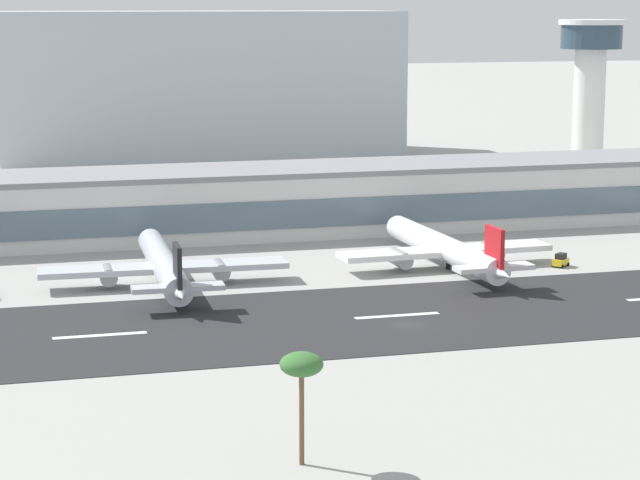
# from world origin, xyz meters

# --- Properties ---
(ground_plane) EXTENTS (1400.00, 1400.00, 0.00)m
(ground_plane) POSITION_xyz_m (0.00, 0.00, 0.00)
(ground_plane) COLOR #9E9E99
(runway_strip) EXTENTS (800.00, 37.15, 0.08)m
(runway_strip) POSITION_xyz_m (0.00, 5.07, 0.04)
(runway_strip) COLOR #262628
(runway_strip) RESTS_ON ground_plane
(runway_centreline_dash_3) EXTENTS (12.00, 1.20, 0.01)m
(runway_centreline_dash_3) POSITION_xyz_m (-39.98, 5.07, 0.09)
(runway_centreline_dash_3) COLOR white
(runway_centreline_dash_3) RESTS_ON runway_strip
(runway_centreline_dash_4) EXTENTS (12.00, 1.20, 0.01)m
(runway_centreline_dash_4) POSITION_xyz_m (0.23, 5.07, 0.09)
(runway_centreline_dash_4) COLOR white
(runway_centreline_dash_4) RESTS_ON runway_strip
(terminal_building) EXTENTS (204.80, 21.10, 12.28)m
(terminal_building) POSITION_xyz_m (-3.25, 72.01, 6.14)
(terminal_building) COLOR silver
(terminal_building) RESTS_ON ground_plane
(control_tower) EXTENTS (15.60, 15.60, 38.20)m
(control_tower) POSITION_xyz_m (87.07, 121.12, 24.46)
(control_tower) COLOR silver
(control_tower) RESTS_ON ground_plane
(distant_hotel_block) EXTENTS (108.23, 38.50, 39.88)m
(distant_hotel_block) POSITION_xyz_m (5.37, 192.74, 19.94)
(distant_hotel_block) COLOR #A8B2BC
(distant_hotel_block) RESTS_ON ground_plane
(airliner_black_tail_gate_1) EXTENTS (37.72, 45.61, 9.51)m
(airliner_black_tail_gate_1) POSITION_xyz_m (-27.68, 31.70, 3.03)
(airliner_black_tail_gate_1) COLOR silver
(airliner_black_tail_gate_1) RESTS_ON ground_plane
(airliner_red_tail_gate_2) EXTENTS (35.62, 46.29, 9.66)m
(airliner_red_tail_gate_2) POSITION_xyz_m (18.09, 32.82, 3.08)
(airliner_red_tail_gate_2) COLOR white
(airliner_red_tail_gate_2) RESTS_ON ground_plane
(service_baggage_tug_2) EXTENTS (3.48, 3.29, 2.20)m
(service_baggage_tug_2) POSITION_xyz_m (36.41, 29.58, 1.05)
(service_baggage_tug_2) COLOR gold
(service_baggage_tug_2) RESTS_ON ground_plane
(palm_tree_1) EXTENTS (4.04, 4.04, 10.75)m
(palm_tree_1) POSITION_xyz_m (-26.35, -46.53, 9.36)
(palm_tree_1) COLOR brown
(palm_tree_1) RESTS_ON ground_plane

